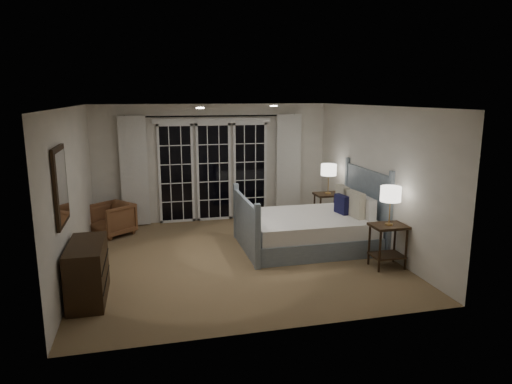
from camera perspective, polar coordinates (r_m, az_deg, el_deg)
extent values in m
plane|color=brown|center=(7.76, -2.43, -8.15)|extent=(5.00, 5.00, 0.00)
plane|color=silver|center=(7.29, -2.61, 10.64)|extent=(5.00, 5.00, 0.00)
cube|color=beige|center=(7.37, -21.95, 0.00)|extent=(0.02, 5.00, 2.50)
cube|color=beige|center=(8.27, 14.74, 1.70)|extent=(0.02, 5.00, 2.50)
cube|color=beige|center=(9.85, -5.36, 3.64)|extent=(5.00, 0.02, 2.50)
cube|color=beige|center=(5.06, 3.03, -4.31)|extent=(5.00, 0.02, 2.50)
cube|color=black|center=(9.77, -9.96, 2.25)|extent=(0.66, 0.02, 2.02)
cube|color=black|center=(9.85, -5.31, 2.46)|extent=(0.66, 0.02, 2.02)
cube|color=black|center=(10.00, -0.77, 2.65)|extent=(0.66, 0.02, 2.02)
cube|color=white|center=(9.72, -5.42, 8.86)|extent=(2.50, 0.04, 0.10)
cylinder|color=black|center=(9.66, -5.39, 9.43)|extent=(3.50, 0.03, 0.03)
cube|color=silver|center=(9.65, -14.98, 2.51)|extent=(0.55, 0.10, 2.25)
cube|color=silver|center=(10.12, 4.05, 3.31)|extent=(0.55, 0.10, 2.25)
cylinder|color=white|center=(8.06, 2.24, 10.70)|extent=(0.12, 0.12, 0.01)
cylinder|color=white|center=(6.80, -6.99, 10.39)|extent=(0.12, 0.12, 0.01)
cube|color=gray|center=(8.29, 6.44, -5.74)|extent=(2.15, 1.68, 0.31)
cube|color=silver|center=(8.21, 6.49, -3.82)|extent=(2.09, 1.62, 0.26)
cube|color=gray|center=(8.60, 13.65, -1.74)|extent=(0.06, 1.68, 1.36)
cube|color=gray|center=(7.89, -1.29, -4.20)|extent=(0.06, 1.68, 0.94)
cube|color=silver|center=(8.21, 13.45, -1.82)|extent=(0.14, 0.60, 0.36)
cube|color=silver|center=(8.77, 11.56, -0.87)|extent=(0.14, 0.60, 0.36)
cube|color=beige|center=(8.17, 12.34, -1.52)|extent=(0.16, 0.46, 0.45)
cube|color=beige|center=(8.66, 10.73, -0.69)|extent=(0.16, 0.46, 0.45)
cube|color=#131334|center=(8.37, 10.63, -1.52)|extent=(0.15, 0.35, 0.34)
cube|color=black|center=(7.42, 16.25, -4.10)|extent=(0.54, 0.43, 0.04)
cube|color=black|center=(7.57, 16.04, -7.61)|extent=(0.49, 0.39, 0.03)
cylinder|color=black|center=(7.27, 15.22, -7.20)|extent=(0.04, 0.04, 0.66)
cylinder|color=black|center=(7.49, 18.25, -6.81)|extent=(0.04, 0.04, 0.66)
cylinder|color=black|center=(7.56, 13.97, -6.40)|extent=(0.04, 0.04, 0.66)
cylinder|color=black|center=(7.77, 16.93, -6.06)|extent=(0.04, 0.04, 0.66)
cube|color=black|center=(9.51, 8.98, -0.30)|extent=(0.53, 0.43, 0.04)
cube|color=black|center=(9.63, 8.88, -3.09)|extent=(0.49, 0.38, 0.03)
cylinder|color=black|center=(9.35, 8.04, -2.62)|extent=(0.04, 0.04, 0.66)
cylinder|color=black|center=(9.53, 10.55, -2.44)|extent=(0.04, 0.04, 0.66)
cylinder|color=black|center=(9.66, 7.30, -2.13)|extent=(0.04, 0.04, 0.66)
cylinder|color=black|center=(9.83, 9.74, -1.97)|extent=(0.04, 0.04, 0.66)
cylinder|color=tan|center=(7.41, 16.27, -3.88)|extent=(0.12, 0.12, 0.02)
cylinder|color=tan|center=(7.37, 16.35, -2.47)|extent=(0.02, 0.02, 0.36)
cylinder|color=white|center=(7.30, 16.49, -0.23)|extent=(0.32, 0.32, 0.23)
cylinder|color=tan|center=(9.51, 8.98, -0.12)|extent=(0.12, 0.12, 0.02)
cylinder|color=tan|center=(9.47, 9.02, 1.00)|extent=(0.02, 0.02, 0.36)
cylinder|color=white|center=(9.42, 9.08, 2.76)|extent=(0.32, 0.32, 0.23)
imported|color=brown|center=(9.29, -17.54, -3.27)|extent=(0.97, 0.96, 0.63)
cube|color=black|center=(6.51, -20.31, -9.31)|extent=(0.45, 1.09, 0.77)
cube|color=black|center=(6.54, -18.18, -10.32)|extent=(0.01, 1.07, 0.01)
cube|color=black|center=(6.45, -18.33, -8.23)|extent=(0.01, 1.07, 0.01)
cube|color=black|center=(6.24, -23.26, 0.68)|extent=(0.04, 0.85, 1.00)
cube|color=white|center=(6.24, -23.04, 0.69)|extent=(0.01, 0.73, 0.88)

